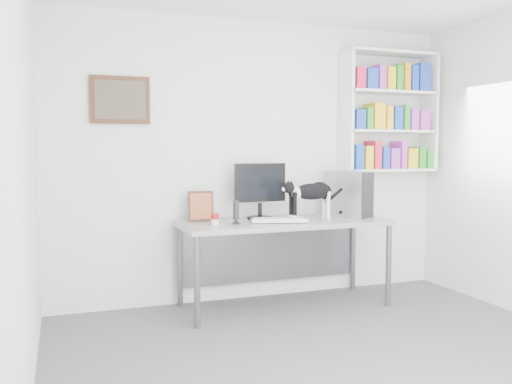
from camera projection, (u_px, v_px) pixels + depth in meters
room at (364, 167)px, 3.43m from camera, size 4.01×4.01×2.70m
bookshelf at (389, 112)px, 5.59m from camera, size 1.03×0.28×1.24m
wall_art at (120, 100)px, 4.80m from camera, size 0.52×0.04×0.42m
desk at (285, 264)px, 5.03m from camera, size 1.95×0.78×0.81m
monitor at (260, 191)px, 5.08m from camera, size 0.51×0.27×0.54m
keyboard at (279, 220)px, 4.86m from camera, size 0.53×0.31×0.04m
pc_tower at (348, 194)px, 5.26m from camera, size 0.37×0.49×0.45m
speaker at (236, 212)px, 4.74m from camera, size 0.12×0.12×0.22m
leaning_print at (201, 206)px, 4.94m from camera, size 0.24×0.12×0.28m
soup_can at (215, 219)px, 4.67m from camera, size 0.09×0.09×0.10m
cat at (311, 201)px, 4.99m from camera, size 0.60×0.22×0.36m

